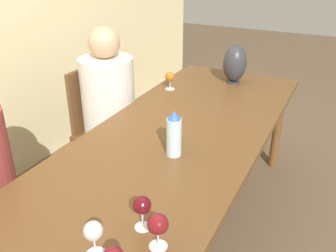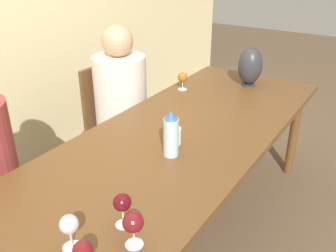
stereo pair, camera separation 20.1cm
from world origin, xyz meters
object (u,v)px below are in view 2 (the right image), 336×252
object	(u,v)px
water_bottle	(171,134)
wine_glass_4	(83,252)
wine_glass_1	(69,225)
vase	(250,66)
person_far	(123,105)
wine_glass_0	(122,203)
wine_glass_2	(133,223)
water_tumbler	(175,136)
wine_glass_3	(183,78)
chair_far	(115,121)

from	to	relation	value
water_bottle	wine_glass_4	distance (m)	0.82
water_bottle	wine_glass_1	size ratio (longest dim) A/B	1.75
vase	wine_glass_4	bearing A→B (deg)	-173.33
water_bottle	person_far	xyz separation A→B (m)	(0.59, 0.80, -0.23)
wine_glass_0	wine_glass_2	size ratio (longest dim) A/B	1.00
water_bottle	water_tumbler	bearing A→B (deg)	23.14
wine_glass_4	person_far	bearing A→B (deg)	35.00
wine_glass_3	chair_far	distance (m)	0.64
wine_glass_0	chair_far	size ratio (longest dim) A/B	0.15
water_bottle	chair_far	distance (m)	1.14
water_tumbler	wine_glass_2	size ratio (longest dim) A/B	0.65
wine_glass_0	wine_glass_1	size ratio (longest dim) A/B	1.01
person_far	wine_glass_4	bearing A→B (deg)	-145.00
wine_glass_1	water_tumbler	bearing A→B (deg)	6.82
chair_far	person_far	xyz separation A→B (m)	(-0.00, -0.09, 0.16)
water_bottle	wine_glass_2	world-z (taller)	water_bottle
person_far	water_tumbler	bearing A→B (deg)	-122.21
wine_glass_4	water_tumbler	bearing A→B (deg)	13.54
water_bottle	wine_glass_1	xyz separation A→B (m)	(-0.75, -0.05, -0.02)
water_tumbler	chair_far	xyz separation A→B (m)	(0.47, 0.84, -0.31)
wine_glass_1	wine_glass_4	distance (m)	0.13
wine_glass_1	person_far	xyz separation A→B (m)	(1.34, 0.86, -0.21)
wine_glass_0	wine_glass_3	xyz separation A→B (m)	(1.42, 0.58, -0.01)
water_tumbler	wine_glass_0	world-z (taller)	wine_glass_0
wine_glass_4	wine_glass_3	bearing A→B (deg)	20.34
vase	wine_glass_0	distance (m)	1.78
water_tumbler	chair_far	world-z (taller)	chair_far
vase	wine_glass_1	world-z (taller)	vase
water_tumbler	wine_glass_1	world-z (taller)	wine_glass_1
chair_far	water_tumbler	bearing A→B (deg)	-119.43
wine_glass_0	wine_glass_1	distance (m)	0.21
water_bottle	wine_glass_2	bearing A→B (deg)	-159.29
wine_glass_3	wine_glass_4	xyz separation A→B (m)	(-1.67, -0.62, -0.00)
wine_glass_3	wine_glass_4	world-z (taller)	wine_glass_3
water_bottle	person_far	bearing A→B (deg)	53.71
water_bottle	wine_glass_3	xyz separation A→B (m)	(0.87, 0.45, -0.03)
water_tumbler	wine_glass_0	size ratio (longest dim) A/B	0.65
water_bottle	wine_glass_2	distance (m)	0.66
vase	chair_far	size ratio (longest dim) A/B	0.32
wine_glass_2	wine_glass_3	xyz separation A→B (m)	(1.48, 0.68, -0.01)
water_bottle	water_tumbler	world-z (taller)	water_bottle
wine_glass_1	wine_glass_0	bearing A→B (deg)	-22.13
water_tumbler	person_far	distance (m)	0.90
water_bottle	wine_glass_0	bearing A→B (deg)	-166.48
water_bottle	wine_glass_4	size ratio (longest dim) A/B	1.94
wine_glass_1	person_far	size ratio (longest dim) A/B	0.11
vase	person_far	world-z (taller)	person_far
wine_glass_4	chair_far	world-z (taller)	chair_far
vase	water_tumbler	bearing A→B (deg)	-179.21
wine_glass_4	chair_far	distance (m)	1.79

